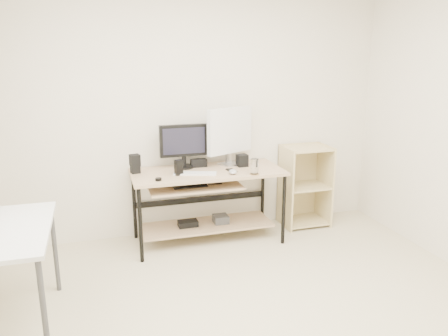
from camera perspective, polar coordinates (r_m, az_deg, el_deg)
room at (r=2.66m, az=3.61°, el=2.53°), size 4.01×4.01×2.62m
desk at (r=4.40m, az=-2.48°, el=-3.01°), size 1.50×0.65×0.75m
side_table at (r=3.30m, az=-26.80°, el=-8.44°), size 0.60×1.00×0.75m
shelf_unit at (r=4.97m, az=10.33°, el=-2.17°), size 0.50×0.40×0.90m
black_monitor at (r=4.40m, az=-5.30°, el=3.24°), size 0.48×0.20×0.44m
white_imac at (r=4.48m, az=0.77°, el=4.68°), size 0.53×0.28×0.59m
keyboard at (r=4.21m, az=-3.81°, el=-0.71°), size 0.43×0.24×0.01m
mouse at (r=4.21m, az=1.17°, el=-0.48°), size 0.11×0.14×0.04m
center_speaker at (r=4.47m, az=-3.33°, el=0.66°), size 0.17×0.08×0.08m
speaker_left at (r=4.31m, az=-11.55°, el=0.59°), size 0.11×0.11×0.18m
speaker_right at (r=4.49m, az=2.38°, el=1.01°), size 0.11×0.11×0.12m
audio_controller at (r=4.18m, az=-5.94°, el=0.06°), size 0.09×0.07×0.15m
volume_puck at (r=4.03m, az=-8.57°, el=-1.48°), size 0.08×0.08×0.02m
smartphone at (r=4.32m, az=0.96°, el=-0.31°), size 0.08×0.14×0.01m
coaster at (r=4.21m, az=3.99°, el=-0.80°), size 0.11×0.11×0.01m
drinking_glass at (r=4.19m, az=4.01°, el=0.22°), size 0.09×0.09×0.15m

